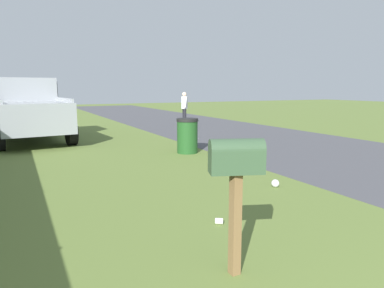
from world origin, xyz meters
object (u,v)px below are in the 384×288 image
Objects in this scene: pickup_truck at (27,108)px; trash_bin at (187,136)px; pedestrian at (184,106)px; mailbox at (236,167)px.

pickup_truck is 5.29× the size of trash_bin.
pedestrian is at bearing -24.86° from trash_bin.
pedestrian is (6.63, -3.07, 0.42)m from trash_bin.
pickup_truck is 7.17m from pedestrian.
pickup_truck reaches higher than trash_bin.
pickup_truck is at bearing 25.05° from pedestrian.
trash_bin is (-4.49, -3.77, -0.63)m from pickup_truck.
pickup_truck is (10.41, 1.39, 0.05)m from mailbox.
pedestrian reaches higher than trash_bin.
pedestrian is at bearing -3.65° from mailbox.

